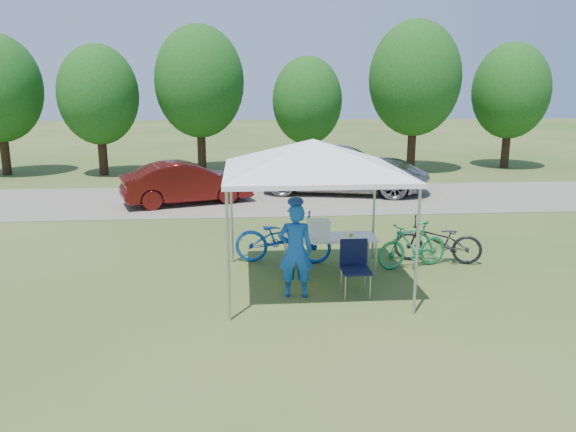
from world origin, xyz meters
name	(u,v)px	position (x,y,z in m)	size (l,w,h in m)	color
ground	(312,285)	(0.00, 0.00, 0.00)	(100.00, 100.00, 0.00)	#2D5119
gravel_strip	(282,199)	(0.00, 8.00, 0.01)	(24.00, 5.00, 0.02)	gray
canopy	(313,143)	(0.00, 0.00, 2.65)	(4.53, 4.53, 3.00)	#A5A5AA
treeline	(265,87)	(-0.29, 14.05, 3.53)	(24.89, 4.28, 6.30)	#382314
folding_table	(330,238)	(0.44, 0.68, 0.70)	(1.82, 0.76, 0.75)	white
folding_chair	(355,262)	(0.71, -0.47, 0.58)	(0.50, 0.52, 0.97)	black
cooler	(318,228)	(0.20, 0.68, 0.92)	(0.47, 0.32, 0.34)	white
ice_cream_cup	(351,235)	(0.85, 0.63, 0.78)	(0.08, 0.08, 0.06)	gold
cyclist	(295,251)	(-0.36, -0.55, 0.84)	(0.61, 0.40, 1.68)	#1650B4
bike_blue	(283,238)	(-0.44, 1.41, 0.53)	(0.71, 2.02, 1.06)	#1346AA
bike_green	(413,245)	(2.18, 0.86, 0.48)	(0.45, 1.58, 0.95)	#1C8147
bike_dark	(438,241)	(2.80, 1.15, 0.47)	(0.63, 1.81, 0.95)	black
minivan	(345,169)	(2.25, 9.09, 0.82)	(2.65, 5.75, 1.60)	#A3A29F
sedan	(187,183)	(-3.01, 7.58, 0.67)	(1.38, 3.97, 1.31)	#52100D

